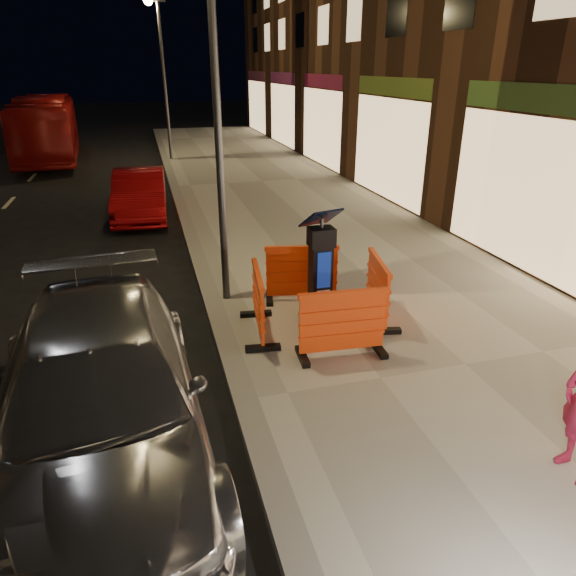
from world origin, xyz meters
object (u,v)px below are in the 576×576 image
object	(u,v)px
barrier_kerbside	(258,303)
car_silver	(109,453)
parking_kiosk	(320,272)
car_red	(143,217)
barrier_bldgside	(378,289)
bus_doubledecker	(52,159)
barrier_front	(342,324)
barrier_back	(302,273)

from	to	relation	value
barrier_kerbside	car_silver	world-z (taller)	barrier_kerbside
parking_kiosk	car_red	distance (m)	8.15
car_red	barrier_bldgside	bearing A→B (deg)	-62.99
bus_doubledecker	barrier_front	bearing A→B (deg)	-76.77
barrier_bldgside	car_red	world-z (taller)	barrier_bldgside
car_red	bus_doubledecker	xyz separation A→B (m)	(-3.78, 11.13, 0.00)
barrier_front	car_silver	size ratio (longest dim) A/B	0.25
car_red	barrier_kerbside	bearing A→B (deg)	-75.73
parking_kiosk	car_red	xyz separation A→B (m)	(-2.56, 7.67, -1.02)
barrier_bldgside	car_red	xyz separation A→B (m)	(-3.51, 7.67, -0.63)
parking_kiosk	barrier_bldgside	bearing A→B (deg)	8.88
barrier_bldgside	barrier_back	bearing A→B (deg)	55.88
parking_kiosk	barrier_kerbside	distance (m)	1.02
barrier_back	parking_kiosk	bearing A→B (deg)	-78.12
barrier_back	barrier_bldgside	world-z (taller)	same
car_silver	bus_doubledecker	size ratio (longest dim) A/B	0.53
barrier_front	barrier_back	bearing A→B (deg)	93.88
barrier_front	barrier_back	size ratio (longest dim) A/B	1.00
barrier_kerbside	car_silver	size ratio (longest dim) A/B	0.25
bus_doubledecker	barrier_back	bearing A→B (deg)	-75.01
barrier_back	bus_doubledecker	world-z (taller)	bus_doubledecker
barrier_front	car_silver	bearing A→B (deg)	-157.52
barrier_front	car_red	world-z (taller)	barrier_front
barrier_back	car_silver	distance (m)	4.26
car_silver	car_red	bearing A→B (deg)	83.52
car_red	barrier_back	bearing A→B (deg)	-66.73
car_red	bus_doubledecker	bearing A→B (deg)	111.19
car_silver	barrier_bldgside	bearing A→B (deg)	22.69
barrier_back	bus_doubledecker	bearing A→B (deg)	121.44
parking_kiosk	car_red	world-z (taller)	parking_kiosk
parking_kiosk	bus_doubledecker	distance (m)	19.87
parking_kiosk	barrier_bldgside	world-z (taller)	parking_kiosk
parking_kiosk	barrier_back	size ratio (longest dim) A/B	1.40
parking_kiosk	car_silver	distance (m)	3.76
barrier_back	barrier_kerbside	bearing A→B (deg)	-123.12
parking_kiosk	barrier_front	xyz separation A→B (m)	(0.00, -0.95, -0.38)
car_silver	bus_doubledecker	world-z (taller)	bus_doubledecker
barrier_kerbside	barrier_bldgside	bearing A→B (deg)	-83.12
barrier_kerbside	car_silver	xyz separation A→B (m)	(-2.09, -1.97, -0.63)
parking_kiosk	barrier_front	world-z (taller)	parking_kiosk
barrier_bldgside	car_silver	bearing A→B (deg)	127.19
car_silver	car_red	xyz separation A→B (m)	(0.48, 9.64, 0.00)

